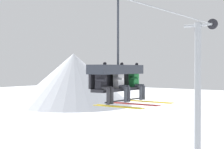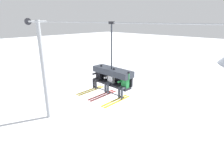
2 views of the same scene
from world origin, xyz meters
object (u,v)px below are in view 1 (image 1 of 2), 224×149
at_px(skier_black, 104,83).
at_px(lift_tower_far, 198,105).
at_px(chairlift_chair, 116,73).
at_px(skier_white, 122,82).
at_px(skier_green, 137,81).

bearing_deg(skier_black, lift_tower_far, 5.53).
xyz_separation_m(lift_tower_far, chairlift_chair, (-8.64, -0.71, 1.86)).
height_order(lift_tower_far, skier_white, lift_tower_far).
bearing_deg(chairlift_chair, skier_green, -13.00).
relative_size(lift_tower_far, chairlift_chair, 2.80).
height_order(chairlift_chair, skier_black, chairlift_chair).
relative_size(skier_black, skier_green, 1.00).
bearing_deg(chairlift_chair, skier_white, -89.11).
bearing_deg(lift_tower_far, skier_black, -174.47).
xyz_separation_m(skier_white, skier_green, (0.92, 0.00, 0.00)).
xyz_separation_m(skier_black, skier_green, (1.85, 0.00, 0.00)).
distance_m(skier_black, skier_green, 1.85).
height_order(chairlift_chair, skier_white, chairlift_chair).
distance_m(chairlift_chair, skier_black, 0.99).
bearing_deg(skier_white, chairlift_chair, 90.89).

